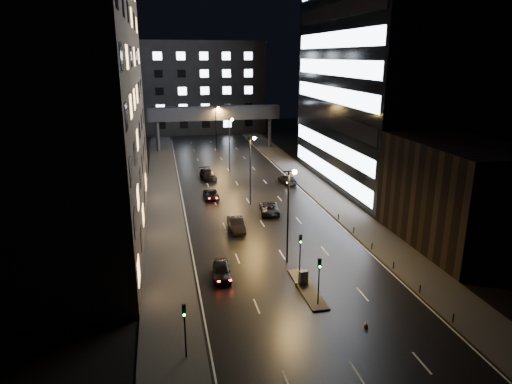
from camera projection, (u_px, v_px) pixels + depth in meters
ground at (237, 183)px, 78.54m from camera, size 160.00×160.00×0.00m
sidewalk_left at (164, 196)px, 71.36m from camera, size 5.00×110.00×0.15m
sidewalk_right at (315, 187)px, 76.30m from camera, size 5.00×110.00×0.15m
building_left at (68, 66)px, 53.35m from camera, size 15.00×48.00×40.00m
building_right_low at (455, 195)px, 51.71m from camera, size 10.00×18.00×12.00m
building_right_glass at (393, 47)px, 73.26m from camera, size 20.00×36.00×45.00m
building_far at (202, 87)px, 129.30m from camera, size 34.00×14.00×25.00m
skybridge at (215, 114)px, 104.26m from camera, size 30.00×3.00×10.00m
median_island at (307, 288)px, 42.96m from camera, size 1.60×8.00×0.15m
traffic_signal_near at (300, 248)px, 44.43m from camera, size 0.28×0.34×4.40m
traffic_signal_far at (319, 274)px, 39.28m from camera, size 0.28×0.34×4.40m
traffic_signal_corner at (185, 323)px, 32.30m from camera, size 0.28×0.34×4.40m
bollard_row at (382, 256)px, 49.03m from camera, size 0.12×25.12×0.90m
streetlight_near at (290, 204)px, 46.71m from camera, size 1.45×0.50×10.15m
streetlight_mid_a at (251, 162)px, 65.46m from camera, size 1.45×0.50×10.15m
streetlight_mid_b at (230, 138)px, 84.20m from camera, size 1.45×0.50×10.15m
streetlight_far at (217, 123)px, 102.94m from camera, size 1.45×0.50×10.15m
car_away_a at (222, 270)px, 45.01m from camera, size 2.21×4.66×1.54m
car_away_b at (236, 224)px, 57.19m from camera, size 1.73×4.84×1.59m
car_away_c at (211, 195)px, 69.94m from camera, size 2.21×4.63×1.28m
car_away_d at (208, 174)px, 81.16m from camera, size 2.91×5.89×1.65m
car_toward_a at (269, 208)px, 63.60m from camera, size 3.19×5.70×1.51m
car_toward_b at (287, 179)px, 78.28m from camera, size 2.60×5.21×1.45m
utility_cabinet at (303, 277)px, 43.56m from camera, size 0.89×0.59×1.31m
cone_a at (297, 283)px, 43.60m from camera, size 0.46×0.46×0.49m
cone_b at (366, 325)px, 36.85m from camera, size 0.50×0.50×0.52m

